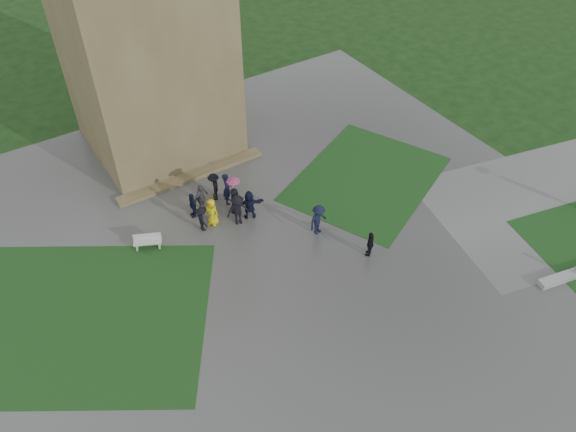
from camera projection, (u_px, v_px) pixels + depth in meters
ground at (290, 297)px, 26.20m from camera, size 120.00×120.00×0.00m
plaza at (268, 270)px, 27.43m from camera, size 34.00×34.00×0.02m
lawn_inset_left at (84, 318)px, 25.29m from camera, size 14.10×13.46×0.01m
lawn_inset_right at (366, 179)px, 32.65m from camera, size 11.12×10.15×0.01m
tower_plinth at (192, 176)px, 32.68m from camera, size 9.00×0.80×0.22m
bench at (148, 241)px, 28.30m from camera, size 1.45×0.98×0.81m
visitor_cluster at (222, 199)px, 29.79m from camera, size 3.65×3.54×2.63m
pedestrian_mid at (318, 220)px, 28.75m from camera, size 1.28×0.89×1.80m
pedestrian_near at (370, 244)px, 27.71m from camera, size 0.99×0.92×1.48m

